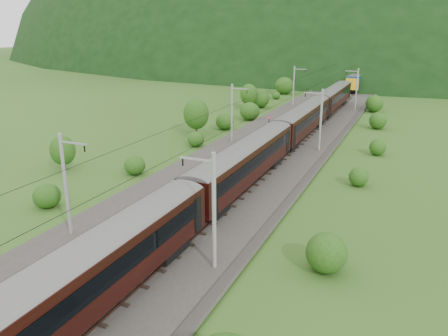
% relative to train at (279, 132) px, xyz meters
% --- Properties ---
extents(ground, '(600.00, 600.00, 0.00)m').
position_rel_train_xyz_m(ground, '(-2.40, -26.53, -3.60)').
color(ground, '#305119').
rests_on(ground, ground).
extents(railbed, '(14.00, 220.00, 0.30)m').
position_rel_train_xyz_m(railbed, '(-2.40, -16.53, -3.45)').
color(railbed, '#38332D').
rests_on(railbed, ground).
extents(track_left, '(2.40, 220.00, 0.27)m').
position_rel_train_xyz_m(track_left, '(-4.80, -16.53, -3.23)').
color(track_left, brown).
rests_on(track_left, railbed).
extents(track_right, '(2.40, 220.00, 0.27)m').
position_rel_train_xyz_m(track_right, '(-0.00, -16.53, -3.23)').
color(track_right, brown).
rests_on(track_right, railbed).
extents(catenary_left, '(2.54, 192.28, 8.00)m').
position_rel_train_xyz_m(catenary_left, '(-8.52, 5.47, 0.90)').
color(catenary_left, gray).
rests_on(catenary_left, railbed).
extents(catenary_right, '(2.54, 192.28, 8.00)m').
position_rel_train_xyz_m(catenary_right, '(3.72, 5.47, 0.90)').
color(catenary_right, gray).
rests_on(catenary_right, railbed).
extents(overhead_wires, '(4.83, 198.00, 0.03)m').
position_rel_train_xyz_m(overhead_wires, '(-2.40, -16.53, 3.50)').
color(overhead_wires, black).
rests_on(overhead_wires, ground).
extents(mountain_main, '(504.00, 360.00, 244.00)m').
position_rel_train_xyz_m(mountain_main, '(-2.40, 233.47, -3.60)').
color(mountain_main, black).
rests_on(mountain_main, ground).
extents(mountain_ridge, '(336.00, 280.00, 132.00)m').
position_rel_train_xyz_m(mountain_ridge, '(-122.40, 273.47, -3.60)').
color(mountain_ridge, black).
rests_on(mountain_ridge, ground).
extents(train, '(3.04, 145.13, 5.30)m').
position_rel_train_xyz_m(train, '(0.00, 0.00, 0.00)').
color(train, black).
rests_on(train, ground).
extents(hazard_post_near, '(0.18, 0.18, 1.71)m').
position_rel_train_xyz_m(hazard_post_near, '(-2.39, 17.94, -2.44)').
color(hazard_post_near, red).
rests_on(hazard_post_near, railbed).
extents(hazard_post_far, '(0.17, 0.17, 1.55)m').
position_rel_train_xyz_m(hazard_post_far, '(-1.87, 39.45, -2.52)').
color(hazard_post_far, red).
rests_on(hazard_post_far, railbed).
extents(signal, '(0.24, 0.24, 2.14)m').
position_rel_train_xyz_m(signal, '(-5.86, 13.79, -2.04)').
color(signal, black).
rests_on(signal, railbed).
extents(vegetation_left, '(12.43, 147.63, 5.50)m').
position_rel_train_xyz_m(vegetation_left, '(-15.38, 3.10, -1.55)').
color(vegetation_left, '#1A4C14').
rests_on(vegetation_left, ground).
extents(vegetation_right, '(6.42, 107.16, 3.14)m').
position_rel_train_xyz_m(vegetation_right, '(9.00, -16.54, -2.24)').
color(vegetation_right, '#1A4C14').
rests_on(vegetation_right, ground).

